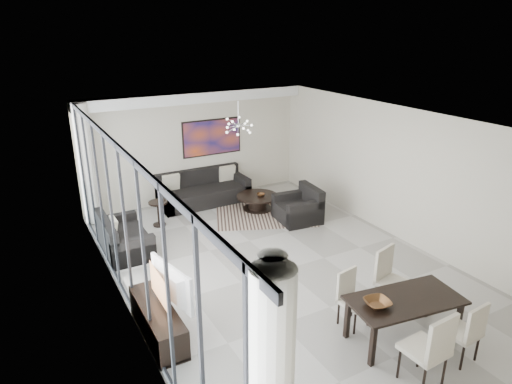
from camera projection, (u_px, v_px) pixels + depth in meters
room_shell at (307, 196)px, 8.61m from camera, size 6.00×9.00×2.90m
window_wall at (131, 232)px, 7.09m from camera, size 0.37×8.95×2.90m
soffit at (195, 97)px, 11.47m from camera, size 5.98×0.40×0.26m
painting at (212, 137)px, 12.22m from camera, size 1.68×0.04×0.98m
chandelier at (238, 126)px, 10.27m from camera, size 0.66×0.66×0.71m
rug at (265, 214)px, 11.51m from camera, size 2.95×2.66×0.01m
coffee_table at (258, 201)px, 11.74m from camera, size 1.07×1.07×0.38m
bowl_coffee at (261, 195)px, 11.64m from camera, size 0.24×0.24×0.07m
sofa_main at (203, 192)px, 12.14m from camera, size 2.36×0.97×0.86m
loveseat at (123, 240)px, 9.54m from camera, size 0.88×1.56×0.78m
armchair at (299, 209)px, 11.05m from camera, size 1.03×1.08×0.83m
side_table at (158, 209)px, 10.72m from camera, size 0.44×0.44×0.60m
tv_console at (158, 321)px, 6.95m from camera, size 0.45×1.59×0.50m
television at (165, 286)px, 6.83m from camera, size 0.37×1.10×0.63m
dining_table at (405, 304)px, 6.73m from camera, size 1.80×1.08×0.71m
dining_chair_sw at (432, 346)px, 5.81m from camera, size 0.54×0.54×1.12m
dining_chair_se at (468, 329)px, 6.28m from camera, size 0.47×0.47×0.96m
dining_chair_nw at (350, 294)px, 7.15m from camera, size 0.49×0.49×0.91m
dining_chair_ne at (389, 274)px, 7.53m from camera, size 0.60×0.60×1.07m
bowl_dining at (377, 303)px, 6.51m from camera, size 0.42×0.42×0.09m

